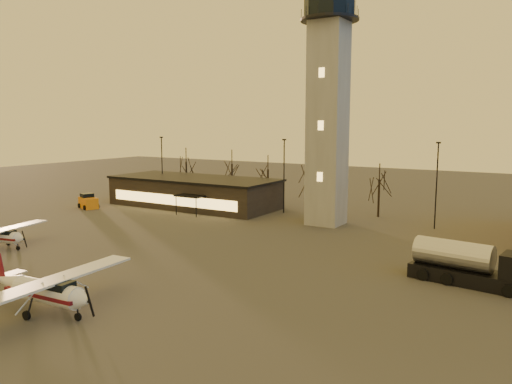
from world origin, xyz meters
TOP-DOWN VIEW (x-y plane):
  - ground at (0.00, 0.00)m, footprint 220.00×220.00m
  - control_tower at (0.00, 30.00)m, footprint 6.80×6.80m
  - terminal at (-21.99, 31.98)m, footprint 25.40×12.20m
  - light_poles at (0.50, 31.00)m, footprint 58.50×12.25m
  - tree_row at (-13.70, 39.16)m, footprint 37.20×9.20m
  - cessna_front at (-3.53, -6.21)m, footprint 9.96×12.58m
  - cessna_rear at (-22.45, 2.19)m, footprint 8.20×10.31m
  - fuel_truck at (18.63, 14.37)m, footprint 9.03×3.82m
  - service_cart at (-34.06, 22.57)m, footprint 3.80×3.05m

SIDE VIEW (x-z plane):
  - ground at x=0.00m, z-range 0.00..0.00m
  - service_cart at x=-34.06m, z-range -0.25..1.89m
  - cessna_rear at x=-22.45m, z-range -0.45..2.39m
  - cessna_front at x=-3.53m, z-range -0.55..2.92m
  - fuel_truck at x=18.63m, z-range -0.34..2.91m
  - terminal at x=-21.99m, z-range 0.01..4.31m
  - light_poles at x=0.50m, z-range 0.34..10.48m
  - tree_row at x=-13.70m, z-range 1.54..10.34m
  - control_tower at x=0.00m, z-range 0.03..32.63m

